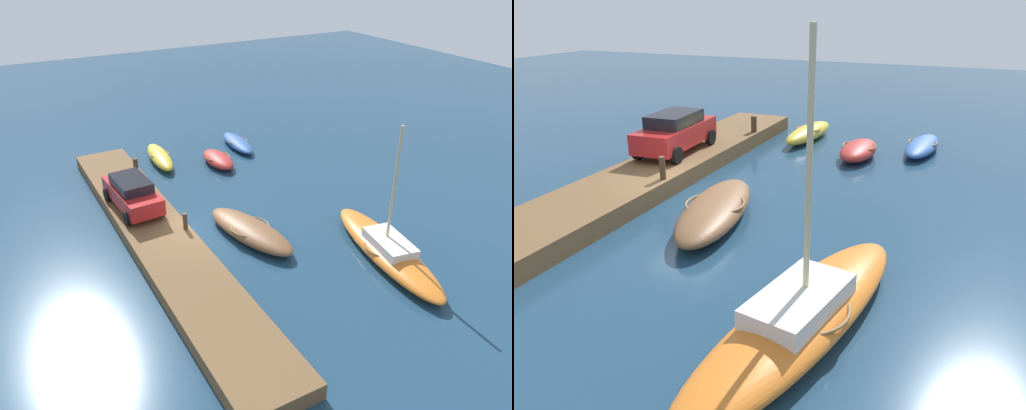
# 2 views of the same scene
# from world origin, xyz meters

# --- Properties ---
(ground_plane) EXTENTS (84.00, 84.00, 0.00)m
(ground_plane) POSITION_xyz_m (0.00, 0.00, 0.00)
(ground_plane) COLOR navy
(dock_platform) EXTENTS (21.34, 2.81, 0.63)m
(dock_platform) POSITION_xyz_m (0.00, -1.81, 0.31)
(dock_platform) COLOR brown
(dock_platform) RESTS_ON ground_plane
(dinghy_red) EXTENTS (3.17, 1.46, 0.69)m
(dinghy_red) POSITION_xyz_m (-6.82, 4.31, 0.35)
(dinghy_red) COLOR #B72D28
(dinghy_red) RESTS_ON ground_plane
(rowboat_yellow) EXTENTS (4.45, 1.48, 0.72)m
(rowboat_yellow) POSITION_xyz_m (-8.87, 1.36, 0.36)
(rowboat_yellow) COLOR gold
(rowboat_yellow) RESTS_ON ground_plane
(sailboat_orange) EXTENTS (7.89, 3.17, 5.93)m
(sailboat_orange) POSITION_xyz_m (5.78, 6.31, 0.45)
(sailboat_orange) COLOR orange
(sailboat_orange) RESTS_ON ground_plane
(motorboat_brown) EXTENTS (5.54, 2.80, 0.76)m
(motorboat_brown) POSITION_xyz_m (1.50, 1.99, 0.39)
(motorboat_brown) COLOR brown
(motorboat_brown) RESTS_ON ground_plane
(rowboat_blue) EXTENTS (4.08, 1.49, 0.57)m
(rowboat_blue) POSITION_xyz_m (-8.81, 6.67, 0.29)
(rowboat_blue) COLOR #2D569E
(rowboat_blue) RESTS_ON ground_plane
(mooring_post_west) EXTENTS (0.26, 0.26, 0.72)m
(mooring_post_west) POSITION_xyz_m (-7.01, -0.66, 0.99)
(mooring_post_west) COLOR #47331E
(mooring_post_west) RESTS_ON dock_platform
(mooring_post_mid_west) EXTENTS (0.20, 0.20, 0.78)m
(mooring_post_mid_west) POSITION_xyz_m (0.30, -0.66, 1.02)
(mooring_post_mid_west) COLOR #47331E
(mooring_post_mid_west) RESTS_ON dock_platform
(parked_car) EXTENTS (4.18, 2.07, 1.57)m
(parked_car) POSITION_xyz_m (-2.75, -2.09, 1.45)
(parked_car) COLOR #B21E1E
(parked_car) RESTS_ON dock_platform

